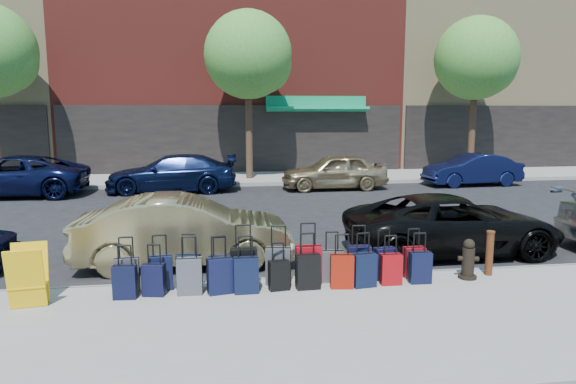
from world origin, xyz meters
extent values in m
plane|color=black|center=(0.00, 0.00, 0.00)|extent=(120.00, 120.00, 0.00)
cube|color=gray|center=(0.00, -6.50, 0.07)|extent=(60.00, 4.00, 0.15)
cube|color=gray|center=(0.00, 10.00, 0.07)|extent=(60.00, 4.00, 0.15)
cube|color=gray|center=(0.00, -4.48, 0.07)|extent=(60.00, 0.08, 0.15)
cube|color=gray|center=(0.00, 7.98, 0.07)|extent=(60.00, 0.08, 0.15)
cube|color=black|center=(0.00, 11.95, 1.70)|extent=(16.66, 0.15, 3.40)
cube|color=#0E8354|center=(4.00, 11.60, 3.20)|extent=(5.00, 0.91, 0.27)
cube|color=#0E8354|center=(4.00, 11.90, 3.55)|extent=(5.00, 0.10, 0.60)
cube|color=tan|center=(16.00, 18.00, 9.00)|extent=(15.00, 12.00, 18.00)
cube|color=black|center=(16.00, 11.95, 1.70)|extent=(14.70, 0.15, 3.40)
sphere|color=#357D29|center=(-9.40, 9.50, 5.14)|extent=(2.58, 2.58, 2.58)
cylinder|color=black|center=(0.50, 9.50, 2.55)|extent=(0.30, 0.30, 4.80)
sphere|color=#357D29|center=(0.50, 9.50, 5.52)|extent=(3.80, 3.80, 3.80)
sphere|color=#357D29|center=(1.10, 9.50, 5.14)|extent=(2.58, 2.58, 2.58)
cylinder|color=black|center=(11.00, 9.50, 2.55)|extent=(0.30, 0.30, 4.80)
sphere|color=#357D29|center=(11.00, 9.50, 5.52)|extent=(3.80, 3.80, 3.80)
sphere|color=#357D29|center=(11.60, 9.50, 5.14)|extent=(2.58, 2.58, 2.58)
cube|color=#343539|center=(-2.51, -4.85, 0.44)|extent=(0.40, 0.25, 0.58)
cylinder|color=black|center=(-2.51, -4.85, 1.06)|extent=(0.22, 0.05, 0.03)
cube|color=black|center=(-1.97, -4.81, 0.44)|extent=(0.41, 0.27, 0.58)
cylinder|color=black|center=(-1.97, -4.81, 1.07)|extent=(0.22, 0.06, 0.03)
cube|color=black|center=(-1.50, -4.82, 0.44)|extent=(0.42, 0.28, 0.58)
cylinder|color=black|center=(-1.50, -4.82, 1.07)|extent=(0.22, 0.07, 0.03)
cube|color=black|center=(-0.98, -4.84, 0.42)|extent=(0.38, 0.23, 0.54)
cylinder|color=black|center=(-0.98, -4.84, 1.01)|extent=(0.20, 0.05, 0.03)
cube|color=black|center=(-0.57, -4.84, 0.48)|extent=(0.45, 0.26, 0.66)
cylinder|color=black|center=(-0.57, -4.84, 1.20)|extent=(0.25, 0.04, 0.03)
cube|color=#38383D|center=(0.02, -4.80, 0.47)|extent=(0.46, 0.31, 0.64)
cylinder|color=black|center=(0.02, -4.80, 1.16)|extent=(0.24, 0.08, 0.03)
cube|color=maroon|center=(0.55, -4.84, 0.48)|extent=(0.45, 0.26, 0.66)
cylinder|color=black|center=(0.55, -4.84, 1.20)|extent=(0.25, 0.04, 0.03)
cube|color=#3F4045|center=(0.97, -4.82, 0.43)|extent=(0.39, 0.24, 0.56)
cylinder|color=black|center=(0.97, -4.82, 1.03)|extent=(0.21, 0.05, 0.03)
cube|color=black|center=(1.47, -4.77, 0.45)|extent=(0.42, 0.25, 0.61)
cylinder|color=black|center=(1.47, -4.77, 1.11)|extent=(0.23, 0.05, 0.03)
cube|color=black|center=(1.94, -4.81, 0.43)|extent=(0.40, 0.25, 0.56)
cylinder|color=black|center=(1.94, -4.81, 1.04)|extent=(0.21, 0.06, 0.03)
cube|color=maroon|center=(2.49, -4.80, 0.43)|extent=(0.38, 0.21, 0.55)
cylinder|color=black|center=(2.49, -4.80, 1.03)|extent=(0.21, 0.04, 0.03)
cube|color=black|center=(-2.49, -5.15, 0.42)|extent=(0.38, 0.23, 0.54)
cylinder|color=black|center=(-2.49, -5.15, 1.00)|extent=(0.21, 0.05, 0.03)
cube|color=black|center=(-2.05, -5.08, 0.41)|extent=(0.39, 0.27, 0.52)
cylinder|color=black|center=(-2.05, -5.08, 0.98)|extent=(0.20, 0.07, 0.03)
cube|color=#414146|center=(-1.48, -5.10, 0.45)|extent=(0.41, 0.24, 0.60)
cylinder|color=black|center=(-1.48, -5.10, 1.10)|extent=(0.23, 0.03, 0.03)
cube|color=black|center=(-0.99, -5.13, 0.45)|extent=(0.44, 0.31, 0.59)
cylinder|color=black|center=(-0.99, -5.13, 1.09)|extent=(0.23, 0.08, 0.03)
cube|color=black|center=(-0.56, -5.17, 0.45)|extent=(0.40, 0.24, 0.59)
cylinder|color=black|center=(-0.56, -5.17, 1.09)|extent=(0.22, 0.04, 0.03)
cube|color=black|center=(-0.01, -5.11, 0.40)|extent=(0.36, 0.24, 0.50)
cylinder|color=black|center=(-0.01, -5.11, 0.94)|extent=(0.19, 0.06, 0.03)
cube|color=black|center=(0.49, -5.11, 0.44)|extent=(0.41, 0.25, 0.59)
cylinder|color=black|center=(0.49, -5.11, 1.08)|extent=(0.22, 0.04, 0.03)
cube|color=maroon|center=(1.07, -5.15, 0.44)|extent=(0.41, 0.27, 0.57)
cylinder|color=black|center=(1.07, -5.15, 1.06)|extent=(0.22, 0.06, 0.03)
cube|color=black|center=(1.45, -5.15, 0.44)|extent=(0.42, 0.28, 0.58)
cylinder|color=black|center=(1.45, -5.15, 1.07)|extent=(0.22, 0.06, 0.03)
cube|color=maroon|center=(1.95, -5.11, 0.42)|extent=(0.37, 0.22, 0.53)
cylinder|color=black|center=(1.95, -5.11, 1.00)|extent=(0.20, 0.04, 0.03)
cube|color=black|center=(2.47, -5.11, 0.42)|extent=(0.38, 0.23, 0.55)
cylinder|color=black|center=(2.47, -5.11, 1.02)|extent=(0.21, 0.04, 0.03)
cylinder|color=black|center=(3.42, -5.00, 0.18)|extent=(0.32, 0.32, 0.05)
cylinder|color=black|center=(3.42, -5.00, 0.46)|extent=(0.22, 0.22, 0.51)
sphere|color=black|center=(3.42, -5.00, 0.77)|extent=(0.20, 0.20, 0.20)
cylinder|color=black|center=(3.42, -5.00, 0.51)|extent=(0.37, 0.18, 0.09)
cylinder|color=#38190C|center=(3.89, -4.87, 0.55)|extent=(0.13, 0.13, 0.80)
cylinder|color=#38190C|center=(3.89, -4.87, 0.95)|extent=(0.15, 0.15, 0.04)
cube|color=#F0B70D|center=(-3.87, -5.46, 0.63)|extent=(0.55, 0.31, 0.95)
cube|color=#F0B70D|center=(-3.92, -5.11, 0.63)|extent=(0.55, 0.31, 0.95)
cube|color=#F0B70D|center=(-3.90, -5.28, 0.49)|extent=(0.57, 0.41, 0.02)
imported|color=tan|center=(-1.66, -2.97, 0.71)|extent=(4.34, 1.52, 1.43)
imported|color=black|center=(4.14, -2.87, 0.65)|extent=(4.73, 2.24, 1.30)
imported|color=#0B1134|center=(-8.48, 6.62, 0.75)|extent=(5.42, 2.56, 1.50)
imported|color=black|center=(-2.69, 6.90, 0.72)|extent=(5.00, 2.06, 1.45)
imported|color=tan|center=(3.70, 6.66, 0.72)|extent=(4.24, 1.76, 1.44)
imported|color=#0D143B|center=(9.72, 6.89, 0.67)|extent=(4.12, 1.65, 1.33)
camera|label=1|loc=(-1.02, -13.31, 3.12)|focal=32.00mm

